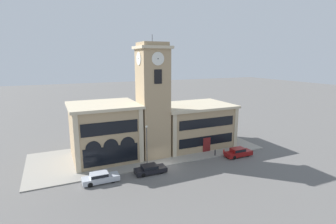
{
  "coord_description": "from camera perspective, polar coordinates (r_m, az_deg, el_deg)",
  "views": [
    {
      "loc": [
        -15.46,
        -34.92,
        16.5
      ],
      "look_at": [
        1.71,
        2.82,
        7.99
      ],
      "focal_mm": 28.0,
      "sensor_mm": 36.0,
      "label": 1
    }
  ],
  "objects": [
    {
      "name": "bollard",
      "position": [
        46.05,
        10.21,
        -8.7
      ],
      "size": [
        0.18,
        0.18,
        1.06
      ],
      "color": "black",
      "rests_on": "sidewalk_kerb"
    },
    {
      "name": "ground_plane",
      "position": [
        41.6,
        -0.55,
        -11.76
      ],
      "size": [
        300.0,
        300.0,
        0.0
      ],
      "primitive_type": "plane",
      "color": "#605E5B"
    },
    {
      "name": "parked_car_mid",
      "position": [
        39.18,
        -3.9,
        -12.25
      ],
      "size": [
        4.62,
        1.9,
        1.27
      ],
      "rotation": [
        0.0,
        0.0,
        0.0
      ],
      "color": "black",
      "rests_on": "ground_plane"
    },
    {
      "name": "parked_car_far",
      "position": [
        46.78,
        15.03,
        -8.44
      ],
      "size": [
        4.86,
        1.75,
        1.52
      ],
      "rotation": [
        0.0,
        0.0,
        0.0
      ],
      "color": "maroon",
      "rests_on": "ground_plane"
    },
    {
      "name": "fire_hydrant",
      "position": [
        47.08,
        12.06,
        -8.44
      ],
      "size": [
        0.22,
        0.22,
        0.87
      ],
      "color": "red",
      "rests_on": "sidewalk_kerb"
    },
    {
      "name": "clock_tower",
      "position": [
        43.45,
        -3.3,
        2.38
      ],
      "size": [
        5.25,
        5.25,
        20.21
      ],
      "color": "tan",
      "rests_on": "ground_plane"
    },
    {
      "name": "sidewalk_kerb",
      "position": [
        47.76,
        -4.08,
        -8.54
      ],
      "size": [
        39.92,
        14.37,
        0.15
      ],
      "color": "gray",
      "rests_on": "ground_plane"
    },
    {
      "name": "town_hall_left_wing",
      "position": [
        44.76,
        -13.68,
        -4.07
      ],
      "size": [
        11.03,
        10.24,
        9.27
      ],
      "color": "tan",
      "rests_on": "ground_plane"
    },
    {
      "name": "town_hall_right_wing",
      "position": [
        50.72,
        5.57,
        -2.73
      ],
      "size": [
        14.09,
        10.24,
        7.93
      ],
      "color": "tan",
      "rests_on": "ground_plane"
    },
    {
      "name": "parked_car_near",
      "position": [
        37.5,
        -14.53,
        -13.63
      ],
      "size": [
        4.89,
        1.77,
        1.43
      ],
      "rotation": [
        0.0,
        0.0,
        0.0
      ],
      "color": "#B2B7C1",
      "rests_on": "ground_plane"
    },
    {
      "name": "street_lamp",
      "position": [
        39.72,
        -4.66,
        -6.21
      ],
      "size": [
        0.36,
        0.36,
        6.56
      ],
      "color": "#4C4C51",
      "rests_on": "sidewalk_kerb"
    }
  ]
}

